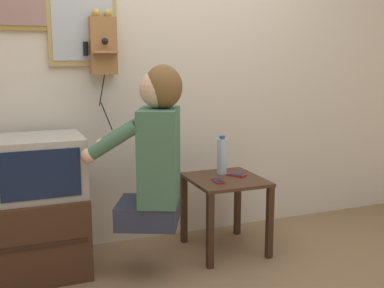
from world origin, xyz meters
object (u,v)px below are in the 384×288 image
at_px(cell_phone_spare, 236,175).
at_px(cell_phone_held, 218,181).
at_px(person, 155,149).
at_px(wall_phone_antique, 103,45).
at_px(water_bottle, 222,156).
at_px(wall_mirror, 82,10).
at_px(television, 38,166).

bearing_deg(cell_phone_spare, cell_phone_held, 172.44).
relative_size(person, cell_phone_spare, 7.01).
bearing_deg(cell_phone_spare, wall_phone_antique, 123.72).
relative_size(person, water_bottle, 3.54).
bearing_deg(wall_mirror, person, -62.59).
bearing_deg(water_bottle, cell_phone_held, -121.31).
relative_size(television, cell_phone_spare, 3.93).
relative_size(television, water_bottle, 1.98).
xyz_separation_m(television, wall_mirror, (0.35, 0.28, 0.94)).
xyz_separation_m(television, cell_phone_spare, (1.29, -0.09, -0.15)).
distance_m(wall_mirror, water_bottle, 1.34).
height_order(cell_phone_spare, water_bottle, water_bottle).
relative_size(person, cell_phone_held, 7.29).
height_order(television, wall_phone_antique, wall_phone_antique).
bearing_deg(wall_mirror, cell_phone_spare, -21.61).
xyz_separation_m(wall_mirror, water_bottle, (0.88, -0.28, -0.97)).
xyz_separation_m(wall_phone_antique, cell_phone_held, (0.65, -0.42, -0.88)).
bearing_deg(wall_phone_antique, cell_phone_held, -33.16).
bearing_deg(wall_mirror, water_bottle, -17.97).
height_order(cell_phone_held, cell_phone_spare, same).
relative_size(television, wall_phone_antique, 0.67).
height_order(television, water_bottle, television).
relative_size(person, wall_mirror, 1.35).
bearing_deg(person, television, 89.97).
bearing_deg(water_bottle, wall_phone_antique, 162.21).
bearing_deg(cell_phone_spare, water_bottle, 93.13).
bearing_deg(person, cell_phone_held, -51.50).
distance_m(television, cell_phone_spare, 1.30).
relative_size(cell_phone_held, water_bottle, 0.49).
distance_m(wall_phone_antique, water_bottle, 1.10).
xyz_separation_m(television, water_bottle, (1.22, 0.00, -0.03)).
bearing_deg(wall_mirror, wall_phone_antique, -19.11).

